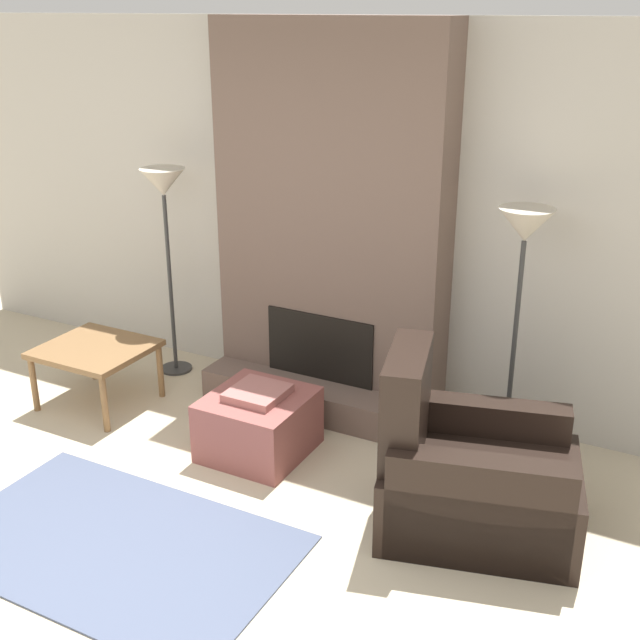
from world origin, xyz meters
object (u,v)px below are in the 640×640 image
at_px(ottoman, 259,423).
at_px(floor_lamp_right, 524,243).
at_px(side_table, 96,353).
at_px(armchair, 465,479).
at_px(floor_lamp_left, 164,197).

xyz_separation_m(ottoman, floor_lamp_right, (1.38, 0.75, 1.17)).
bearing_deg(side_table, armchair, -3.87).
xyz_separation_m(armchair, floor_lamp_right, (-0.02, 0.90, 1.08)).
distance_m(armchair, side_table, 2.76).
distance_m(ottoman, side_table, 1.37).
bearing_deg(floor_lamp_right, floor_lamp_left, 180.00).
bearing_deg(armchair, side_table, 71.50).
bearing_deg(ottoman, floor_lamp_right, 28.63).
relative_size(side_table, floor_lamp_right, 0.46).
bearing_deg(armchair, floor_lamp_left, 56.50).
distance_m(ottoman, floor_lamp_right, 1.95).
relative_size(ottoman, side_table, 0.87).
distance_m(ottoman, armchair, 1.40).
height_order(ottoman, floor_lamp_left, floor_lamp_left).
bearing_deg(floor_lamp_left, ottoman, -31.42).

